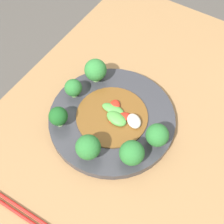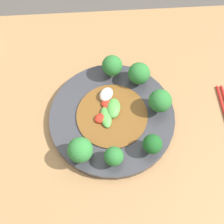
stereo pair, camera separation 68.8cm
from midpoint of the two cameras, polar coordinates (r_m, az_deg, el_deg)
The scene contains 10 objects.
ground_plane at distance 1.46m, azimuth -5.53°, elevation -23.34°, with size 8.00×8.00×0.00m, color #4C4742.
table at distance 1.08m, azimuth -7.36°, elevation -21.89°, with size 1.11×0.66×0.75m.
plate at distance 0.71m, azimuth -15.04°, elevation -22.30°, with size 0.32×0.32×0.02m.
broccoli_southeast at distance 0.65m, azimuth -8.02°, elevation -30.49°, with size 0.05×0.05×0.06m.
broccoli_southwest at distance 0.68m, azimuth -24.01°, elevation -29.82°, with size 0.06×0.06×0.07m.
broccoli_east at distance 0.64m, azimuth -5.08°, elevation -20.81°, with size 0.06×0.06×0.07m.
broccoli_south at distance 0.67m, azimuth -17.02°, elevation -32.03°, with size 0.04×0.04×0.05m.
broccoli_northeast at distance 0.67m, azimuth -8.91°, elevation -13.50°, with size 0.06×0.06×0.06m.
broccoli_north at distance 0.68m, azimuth -14.65°, elevation -11.34°, with size 0.05×0.05×0.06m.
stirfry_center at distance 0.69m, azimuth -15.62°, elevation -21.37°, with size 0.18×0.18×0.02m.
Camera 2 is at (-0.07, -0.39, 1.47)m, focal length 50.00 mm.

